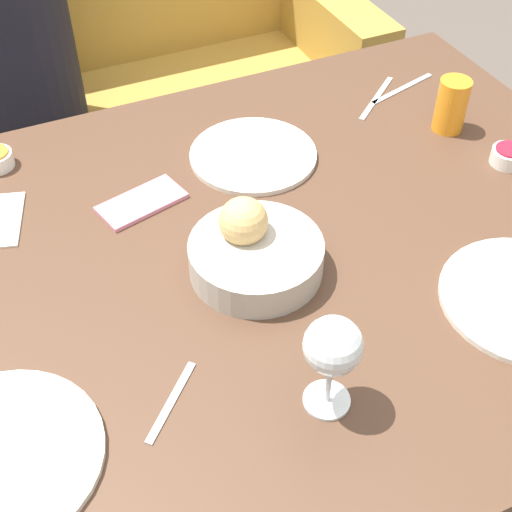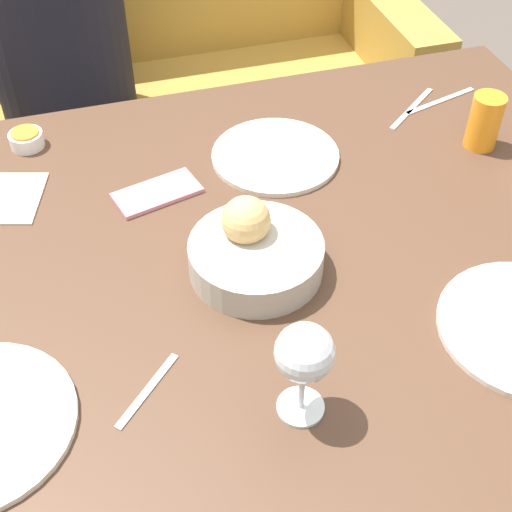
% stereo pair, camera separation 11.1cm
% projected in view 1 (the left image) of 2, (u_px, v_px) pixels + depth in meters
% --- Properties ---
extents(ground_plane, '(10.00, 10.00, 0.00)m').
position_uv_depth(ground_plane, '(241.00, 492.00, 1.67)').
color(ground_plane, '#564C44').
extents(dining_table, '(1.49, 1.04, 0.76)m').
position_uv_depth(dining_table, '(235.00, 297.00, 1.20)').
color(dining_table, '#4C3323').
rests_on(dining_table, ground_plane).
extents(couch, '(1.55, 0.70, 0.89)m').
position_uv_depth(couch, '(111.00, 120.00, 2.22)').
color(couch, '#B28938').
rests_on(couch, ground_plane).
extents(seated_person, '(0.36, 0.47, 1.18)m').
position_uv_depth(seated_person, '(19.00, 117.00, 1.92)').
color(seated_person, '#23232D').
rests_on(seated_person, ground_plane).
extents(bread_basket, '(0.21, 0.21, 0.12)m').
position_uv_depth(bread_basket, '(253.00, 250.00, 1.11)').
color(bread_basket, '#B2ADA3').
rests_on(bread_basket, dining_table).
extents(plate_far_center, '(0.24, 0.24, 0.01)m').
position_uv_depth(plate_far_center, '(253.00, 155.00, 1.34)').
color(plate_far_center, silver).
rests_on(plate_far_center, dining_table).
extents(juice_glass, '(0.06, 0.06, 0.11)m').
position_uv_depth(juice_glass, '(451.00, 105.00, 1.37)').
color(juice_glass, orange).
rests_on(juice_glass, dining_table).
extents(wine_glass, '(0.08, 0.08, 0.16)m').
position_uv_depth(wine_glass, '(333.00, 349.00, 0.87)').
color(wine_glass, silver).
rests_on(wine_glass, dining_table).
extents(jam_bowl_berry, '(0.06, 0.06, 0.03)m').
position_uv_depth(jam_bowl_berry, '(508.00, 156.00, 1.32)').
color(jam_bowl_berry, white).
rests_on(jam_bowl_berry, dining_table).
extents(fork_silver, '(0.18, 0.06, 0.00)m').
position_uv_depth(fork_silver, '(402.00, 89.00, 1.52)').
color(fork_silver, '#B7B7BC').
rests_on(fork_silver, dining_table).
extents(knife_silver, '(0.15, 0.12, 0.00)m').
position_uv_depth(knife_silver, '(376.00, 98.00, 1.49)').
color(knife_silver, '#B7B7BC').
rests_on(knife_silver, dining_table).
extents(spoon_coffee, '(0.10, 0.10, 0.00)m').
position_uv_depth(spoon_coffee, '(171.00, 402.00, 0.95)').
color(spoon_coffee, '#B7B7BC').
rests_on(spoon_coffee, dining_table).
extents(cell_phone, '(0.16, 0.11, 0.01)m').
position_uv_depth(cell_phone, '(142.00, 202.00, 1.24)').
color(cell_phone, pink).
rests_on(cell_phone, dining_table).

